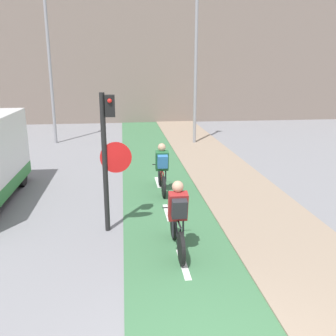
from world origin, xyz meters
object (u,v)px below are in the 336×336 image
(street_lamp_sidewalk, at_px, (196,49))
(cyclist_near, at_px, (178,219))
(street_lamp_far, at_px, (49,50))
(cyclist_far, at_px, (162,169))
(traffic_light_pole, at_px, (108,148))

(street_lamp_sidewalk, relative_size, cyclist_near, 4.09)
(street_lamp_far, relative_size, cyclist_far, 4.20)
(street_lamp_far, bearing_deg, traffic_light_pole, -74.21)
(cyclist_far, bearing_deg, traffic_light_pole, -119.66)
(traffic_light_pole, bearing_deg, cyclist_far, 60.34)
(cyclist_near, xyz_separation_m, cyclist_far, (0.07, 3.59, -0.00))
(street_lamp_sidewalk, bearing_deg, cyclist_near, -102.51)
(traffic_light_pole, height_order, street_lamp_sidewalk, street_lamp_sidewalk)
(cyclist_near, bearing_deg, street_lamp_far, 110.27)
(cyclist_near, bearing_deg, cyclist_far, 88.86)
(street_lamp_far, relative_size, street_lamp_sidewalk, 0.99)
(street_lamp_far, bearing_deg, street_lamp_sidewalk, -7.89)
(street_lamp_sidewalk, bearing_deg, street_lamp_far, 172.11)
(street_lamp_far, distance_m, cyclist_far, 9.45)
(street_lamp_sidewalk, distance_m, cyclist_far, 7.97)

